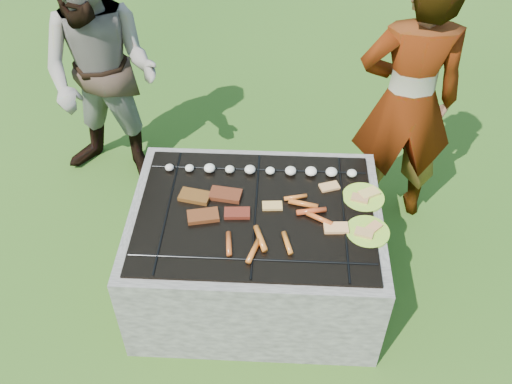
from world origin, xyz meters
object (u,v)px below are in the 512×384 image
bystander (102,75)px  plate_far (364,197)px  cook (407,102)px  plate_near (368,232)px  fire_pit (256,253)px

bystander → plate_far: bearing=-15.5°
plate_far → cook: (0.27, 0.57, 0.21)m
cook → bystander: (-1.83, 0.25, -0.03)m
cook → plate_far: bearing=64.2°
plate_far → plate_near: bearing=-90.4°
plate_near → bystander: 1.89m
fire_pit → plate_far: bearing=13.4°
plate_near → cook: 0.89m
plate_near → plate_far: bearing=89.6°
fire_pit → cook: size_ratio=0.79×
bystander → plate_near: bearing=-22.2°
cook → fire_pit: bearing=39.8°
fire_pit → bystander: bystander is taller
plate_near → cook: bearing=71.6°
plate_far → plate_near: 0.25m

